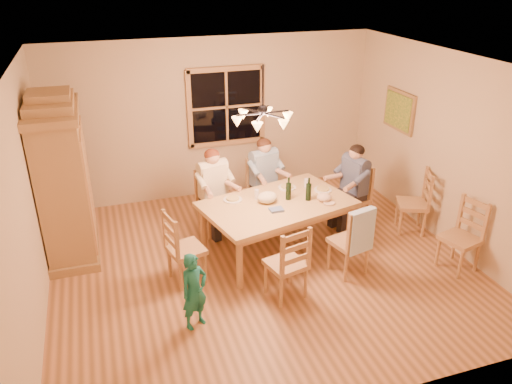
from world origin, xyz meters
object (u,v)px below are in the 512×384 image
object	(u,v)px
wine_bottle_b	(309,189)
child	(194,291)
adult_woman	(213,181)
chair_far_right	(264,200)
adult_slate_man	(354,176)
chair_end_left	(187,259)
wine_bottle_a	(288,188)
chair_near_left	(286,274)
chair_near_right	(348,252)
armoire	(64,182)
adult_plaid_man	(264,169)
chandelier	(263,117)
chair_end_right	(351,208)
chair_spare_front	(458,249)
chair_far_left	(215,214)
chair_spare_back	(411,213)
dining_table	(277,209)

from	to	relation	value
wine_bottle_b	child	world-z (taller)	wine_bottle_b
adult_woman	chair_far_right	bearing A→B (deg)	180.00
adult_woman	adult_slate_man	bearing A→B (deg)	153.43
adult_slate_man	wine_bottle_b	size ratio (longest dim) A/B	2.65
chair_end_left	wine_bottle_a	distance (m)	1.69
chair_near_left	chair_near_right	distance (m)	1.00
armoire	adult_slate_man	size ratio (longest dim) A/B	2.63
chair_near_right	adult_slate_man	distance (m)	1.40
chair_far_right	adult_slate_man	distance (m)	1.47
adult_plaid_man	chandelier	bearing A→B (deg)	56.36
chair_end_right	chair_spare_front	xyz separation A→B (m)	(0.78, -1.52, 0.00)
chandelier	chair_far_left	bearing A→B (deg)	109.51
chair_near_right	adult_slate_man	world-z (taller)	adult_slate_man
armoire	adult_slate_man	world-z (taller)	armoire
chandelier	chair_near_left	distance (m)	1.92
armoire	adult_plaid_man	xyz separation A→B (m)	(2.90, 0.11, -0.22)
armoire	adult_slate_man	distance (m)	4.13
chair_end_right	chair_spare_back	bearing A→B (deg)	-132.10
chair_far_right	wine_bottle_a	distance (m)	1.15
chair_end_left	adult_woman	bearing A→B (deg)	136.74
chair_far_left	adult_woman	world-z (taller)	adult_woman
chair_end_left	adult_slate_man	world-z (taller)	adult_slate_man
chandelier	wine_bottle_b	bearing A→B (deg)	17.06
chair_far_right	chair_end_right	xyz separation A→B (m)	(1.19, -0.68, 0.00)
armoire	chair_near_left	distance (m)	3.23
wine_bottle_b	chair_spare_back	bearing A→B (deg)	-1.32
adult_plaid_man	adult_slate_man	distance (m)	1.37
chair_end_right	adult_plaid_man	xyz separation A→B (m)	(-1.19, 0.68, 0.54)
child	chair_spare_back	xyz separation A→B (m)	(3.56, 1.14, -0.16)
wine_bottle_b	chair_near_right	bearing A→B (deg)	-69.70
adult_slate_man	wine_bottle_a	xyz separation A→B (m)	(-1.17, -0.28, 0.08)
dining_table	chair_far_right	bearing A→B (deg)	81.17
chair_end_left	chair_far_left	bearing A→B (deg)	136.74
wine_bottle_b	child	bearing A→B (deg)	-147.73
wine_bottle_b	adult_woman	bearing A→B (deg)	142.90
adult_slate_man	wine_bottle_a	distance (m)	1.21
dining_table	adult_plaid_man	bearing A→B (deg)	81.17
chair_end_left	wine_bottle_b	bearing A→B (deg)	84.84
chair_end_right	adult_slate_man	size ratio (longest dim) A/B	1.13
wine_bottle_a	armoire	bearing A→B (deg)	163.66
chair_near_left	wine_bottle_a	size ratio (longest dim) A/B	3.00
chair_far_right	adult_plaid_man	xyz separation A→B (m)	(-0.00, -0.00, 0.54)
chair_end_right	adult_woman	bearing A→B (deg)	63.43
chair_near_right	chair_spare_back	bearing A→B (deg)	12.57
chair_end_right	chair_spare_front	bearing A→B (deg)	-166.26
adult_slate_man	chair_spare_back	size ratio (longest dim) A/B	0.88
chair_far_right	wine_bottle_b	distance (m)	1.27
chair_near_right	wine_bottle_b	distance (m)	1.00
dining_table	chair_near_left	size ratio (longest dim) A/B	2.25
adult_slate_man	wine_bottle_a	world-z (taller)	adult_slate_man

